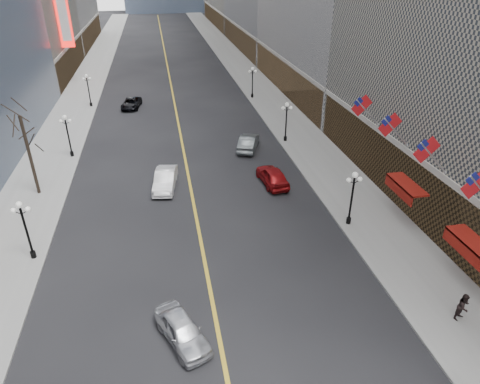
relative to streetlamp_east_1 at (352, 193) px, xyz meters
name	(u,v)px	position (x,y,z in m)	size (l,w,h in m)	color
sidewalk_east	(260,90)	(2.20, 40.00, -2.83)	(6.00, 230.00, 0.15)	gray
sidewalk_west	(79,99)	(-25.80, 40.00, -2.83)	(6.00, 230.00, 0.15)	gray
lane_line	(170,79)	(-11.80, 50.00, -2.89)	(0.25, 200.00, 0.02)	gold
streetlamp_east_1	(352,193)	(0.00, 0.00, 0.00)	(1.26, 0.44, 4.52)	black
streetlamp_east_2	(286,118)	(0.00, 18.00, 0.00)	(1.26, 0.44, 4.52)	black
streetlamp_east_3	(252,79)	(0.00, 36.00, 0.00)	(1.26, 0.44, 4.52)	black
streetlamp_west_1	(25,224)	(-23.60, 0.00, 0.00)	(1.26, 0.44, 4.52)	black
streetlamp_west_2	(67,132)	(-23.60, 18.00, 0.00)	(1.26, 0.44, 4.52)	black
streetlamp_west_3	(88,87)	(-23.60, 36.00, 0.00)	(1.26, 0.44, 4.52)	black
flag_2	(478,186)	(3.51, -8.00, 4.39)	(2.87, 0.12, 2.87)	#B2B2B7
flag_3	(428,152)	(3.51, -3.00, 4.39)	(2.87, 0.12, 2.87)	#B2B2B7
flag_4	(392,127)	(3.51, 2.00, 4.39)	(2.87, 0.12, 2.87)	#B2B2B7
flag_5	(363,107)	(3.51, 7.00, 4.39)	(2.87, 0.12, 2.87)	#B2B2B7
awning_b	(472,245)	(4.30, -8.00, 0.18)	(1.40, 4.00, 0.93)	maroon
awning_c	(404,186)	(4.30, 0.00, 0.18)	(1.40, 4.00, 0.93)	maroon
theatre_marquee	(62,7)	(-27.68, 50.00, 9.10)	(2.00, 0.55, 12.00)	red
tree_west_far	(23,129)	(-25.30, 10.00, 3.34)	(3.60, 3.60, 7.92)	#2D231C
car_nb_near	(182,330)	(-13.80, -9.35, -2.14)	(1.80, 4.47, 1.52)	#B9BBC1
car_nb_mid	(165,180)	(-14.05, 9.08, -2.06)	(1.78, 5.11, 1.68)	white
car_nb_far	(131,103)	(-17.89, 34.49, -2.21)	(2.28, 4.95, 1.38)	black
car_sb_mid	(272,176)	(-4.17, 8.01, -2.06)	(1.99, 4.95, 1.69)	maroon
car_sb_far	(248,142)	(-4.67, 16.58, -2.07)	(1.76, 5.06, 1.67)	#505658
ped_east_walk	(464,307)	(2.27, -10.87, -1.87)	(0.86, 0.47, 1.77)	black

